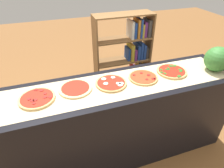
{
  "coord_description": "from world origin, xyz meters",
  "views": [
    {
      "loc": [
        -0.48,
        -1.42,
        1.98
      ],
      "look_at": [
        0.0,
        0.0,
        0.98
      ],
      "focal_mm": 31.15,
      "sensor_mm": 36.0,
      "label": 1
    }
  ],
  "objects_px": {
    "pizza_pepperoni_0": "(37,98)",
    "pizza_mozzarella_2": "(111,83)",
    "pizza_pepperoni_3": "(143,77)",
    "watermelon": "(217,59)",
    "bookshelf": "(130,59)",
    "pizza_spinach_4": "(172,71)",
    "pizza_plain_1": "(75,88)"
  },
  "relations": [
    {
      "from": "pizza_pepperoni_3",
      "to": "pizza_spinach_4",
      "type": "xyz_separation_m",
      "value": [
        0.33,
        0.01,
        0.0
      ]
    },
    {
      "from": "watermelon",
      "to": "bookshelf",
      "type": "xyz_separation_m",
      "value": [
        -0.5,
        1.05,
        -0.41
      ]
    },
    {
      "from": "pizza_pepperoni_3",
      "to": "watermelon",
      "type": "xyz_separation_m",
      "value": [
        0.78,
        -0.09,
        0.12
      ]
    },
    {
      "from": "pizza_mozzarella_2",
      "to": "pizza_spinach_4",
      "type": "distance_m",
      "value": 0.66
    },
    {
      "from": "pizza_mozzarella_2",
      "to": "pizza_pepperoni_3",
      "type": "bearing_deg",
      "value": -0.63
    },
    {
      "from": "pizza_mozzarella_2",
      "to": "bookshelf",
      "type": "height_order",
      "value": "bookshelf"
    },
    {
      "from": "pizza_mozzarella_2",
      "to": "bookshelf",
      "type": "distance_m",
      "value": 1.18
    },
    {
      "from": "pizza_pepperoni_0",
      "to": "pizza_plain_1",
      "type": "xyz_separation_m",
      "value": [
        0.33,
        0.05,
        -0.0
      ]
    },
    {
      "from": "pizza_plain_1",
      "to": "pizza_spinach_4",
      "type": "distance_m",
      "value": 1.0
    },
    {
      "from": "pizza_mozzarella_2",
      "to": "watermelon",
      "type": "distance_m",
      "value": 1.13
    },
    {
      "from": "pizza_plain_1",
      "to": "bookshelf",
      "type": "height_order",
      "value": "bookshelf"
    },
    {
      "from": "pizza_pepperoni_0",
      "to": "pizza_mozzarella_2",
      "type": "xyz_separation_m",
      "value": [
        0.67,
        0.02,
        -0.0
      ]
    },
    {
      "from": "pizza_mozzarella_2",
      "to": "bookshelf",
      "type": "xyz_separation_m",
      "value": [
        0.62,
        0.96,
        -0.29
      ]
    },
    {
      "from": "bookshelf",
      "to": "pizza_pepperoni_0",
      "type": "bearing_deg",
      "value": -142.64
    },
    {
      "from": "pizza_pepperoni_0",
      "to": "pizza_plain_1",
      "type": "relative_size",
      "value": 0.99
    },
    {
      "from": "bookshelf",
      "to": "watermelon",
      "type": "bearing_deg",
      "value": -64.79
    },
    {
      "from": "pizza_mozzarella_2",
      "to": "watermelon",
      "type": "height_order",
      "value": "watermelon"
    },
    {
      "from": "pizza_pepperoni_0",
      "to": "bookshelf",
      "type": "relative_size",
      "value": 0.23
    },
    {
      "from": "pizza_pepperoni_3",
      "to": "bookshelf",
      "type": "relative_size",
      "value": 0.21
    },
    {
      "from": "pizza_pepperoni_0",
      "to": "bookshelf",
      "type": "bearing_deg",
      "value": 37.36
    },
    {
      "from": "pizza_plain_1",
      "to": "pizza_spinach_4",
      "type": "bearing_deg",
      "value": -0.99
    },
    {
      "from": "pizza_mozzarella_2",
      "to": "pizza_spinach_4",
      "type": "xyz_separation_m",
      "value": [
        0.66,
        0.01,
        0.0
      ]
    },
    {
      "from": "pizza_pepperoni_0",
      "to": "pizza_mozzarella_2",
      "type": "relative_size",
      "value": 1.03
    },
    {
      "from": "pizza_pepperoni_0",
      "to": "pizza_spinach_4",
      "type": "height_order",
      "value": "same"
    },
    {
      "from": "watermelon",
      "to": "bookshelf",
      "type": "relative_size",
      "value": 0.19
    },
    {
      "from": "pizza_plain_1",
      "to": "pizza_pepperoni_3",
      "type": "height_order",
      "value": "pizza_pepperoni_3"
    },
    {
      "from": "pizza_pepperoni_0",
      "to": "pizza_pepperoni_3",
      "type": "distance_m",
      "value": 1.0
    },
    {
      "from": "pizza_pepperoni_0",
      "to": "bookshelf",
      "type": "xyz_separation_m",
      "value": [
        1.28,
        0.98,
        -0.3
      ]
    },
    {
      "from": "pizza_spinach_4",
      "to": "bookshelf",
      "type": "distance_m",
      "value": 1.0
    },
    {
      "from": "bookshelf",
      "to": "pizza_pepperoni_3",
      "type": "bearing_deg",
      "value": -106.56
    },
    {
      "from": "pizza_mozzarella_2",
      "to": "pizza_pepperoni_3",
      "type": "height_order",
      "value": "pizza_mozzarella_2"
    },
    {
      "from": "pizza_pepperoni_0",
      "to": "watermelon",
      "type": "bearing_deg",
      "value": -2.4
    }
  ]
}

